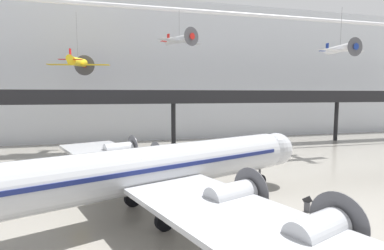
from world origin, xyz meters
TOP-DOWN VIEW (x-y plane):
  - ground_plane at (0.00, 0.00)m, footprint 260.00×260.00m
  - hangar_back_wall at (0.00, 39.08)m, footprint 140.00×3.00m
  - mezzanine_walkway at (0.00, 28.34)m, footprint 110.00×3.20m
  - ceiling_truss_beam at (0.00, 26.11)m, footprint 120.00×0.60m
  - airliner_silver_main at (-7.24, 3.00)m, footprint 29.26×34.21m
  - suspended_plane_silver_racer at (0.09, 25.06)m, footprint 6.77×5.98m
  - suspended_plane_yellow_lowwing at (-13.88, 29.62)m, footprint 8.78×7.25m
  - suspended_plane_white_twin at (20.93, 18.22)m, footprint 6.76×5.51m
  - info_sign_pedestal at (4.33, 1.20)m, footprint 0.47×0.67m

SIDE VIEW (x-z plane):
  - ground_plane at x=0.00m, z-range 0.00..0.00m
  - info_sign_pedestal at x=4.33m, z-range -0.17..1.08m
  - airliner_silver_main at x=-7.24m, z-range -1.28..7.90m
  - mezzanine_walkway at x=0.00m, z-range 2.90..11.95m
  - hangar_back_wall at x=0.00m, z-range 0.00..25.29m
  - suspended_plane_yellow_lowwing at x=-13.88m, z-range 8.72..17.36m
  - suspended_plane_white_twin at x=20.93m, z-range 11.19..17.96m
  - suspended_plane_silver_racer at x=0.09m, z-range 13.44..18.62m
  - ceiling_truss_beam at x=0.00m, z-range 20.06..20.66m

